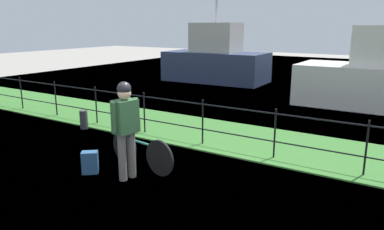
{
  "coord_description": "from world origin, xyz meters",
  "views": [
    {
      "loc": [
        3.16,
        -4.45,
        2.58
      ],
      "look_at": [
        -0.52,
        1.34,
        0.9
      ],
      "focal_mm": 34.67,
      "sensor_mm": 36.0,
      "label": 1
    }
  ],
  "objects_px": {
    "wooden_crate": "(128,125)",
    "moored_boat_mid": "(216,60)",
    "terrier_dog": "(128,116)",
    "cyclist_person": "(126,122)",
    "backpack_on_paving": "(90,162)",
    "mooring_bollard": "(84,120)",
    "bicycle_main": "(141,151)"
  },
  "relations": [
    {
      "from": "wooden_crate",
      "to": "moored_boat_mid",
      "type": "height_order",
      "value": "moored_boat_mid"
    },
    {
      "from": "terrier_dog",
      "to": "moored_boat_mid",
      "type": "relative_size",
      "value": 0.07
    },
    {
      "from": "wooden_crate",
      "to": "cyclist_person",
      "type": "relative_size",
      "value": 0.22
    },
    {
      "from": "wooden_crate",
      "to": "backpack_on_paving",
      "type": "bearing_deg",
      "value": -112.05
    },
    {
      "from": "mooring_bollard",
      "to": "wooden_crate",
      "type": "bearing_deg",
      "value": -25.36
    },
    {
      "from": "wooden_crate",
      "to": "terrier_dog",
      "type": "xyz_separation_m",
      "value": [
        0.02,
        -0.0,
        0.19
      ]
    },
    {
      "from": "terrier_dog",
      "to": "bicycle_main",
      "type": "bearing_deg",
      "value": -8.85
    },
    {
      "from": "terrier_dog",
      "to": "wooden_crate",
      "type": "bearing_deg",
      "value": 171.15
    },
    {
      "from": "terrier_dog",
      "to": "cyclist_person",
      "type": "xyz_separation_m",
      "value": [
        0.41,
        -0.52,
        0.05
      ]
    },
    {
      "from": "wooden_crate",
      "to": "moored_boat_mid",
      "type": "xyz_separation_m",
      "value": [
        -3.74,
        10.15,
        0.22
      ]
    },
    {
      "from": "wooden_crate",
      "to": "mooring_bollard",
      "type": "height_order",
      "value": "wooden_crate"
    },
    {
      "from": "wooden_crate",
      "to": "terrier_dog",
      "type": "relative_size",
      "value": 1.16
    },
    {
      "from": "bicycle_main",
      "to": "wooden_crate",
      "type": "relative_size",
      "value": 4.25
    },
    {
      "from": "cyclist_person",
      "to": "backpack_on_paving",
      "type": "height_order",
      "value": "cyclist_person"
    },
    {
      "from": "mooring_bollard",
      "to": "moored_boat_mid",
      "type": "distance_m",
      "value": 9.01
    },
    {
      "from": "cyclist_person",
      "to": "mooring_bollard",
      "type": "distance_m",
      "value": 3.62
    },
    {
      "from": "wooden_crate",
      "to": "terrier_dog",
      "type": "distance_m",
      "value": 0.19
    },
    {
      "from": "terrier_dog",
      "to": "cyclist_person",
      "type": "bearing_deg",
      "value": -51.67
    },
    {
      "from": "mooring_bollard",
      "to": "cyclist_person",
      "type": "bearing_deg",
      "value": -30.0
    },
    {
      "from": "cyclist_person",
      "to": "wooden_crate",
      "type": "bearing_deg",
      "value": 129.75
    },
    {
      "from": "wooden_crate",
      "to": "moored_boat_mid",
      "type": "relative_size",
      "value": 0.08
    },
    {
      "from": "backpack_on_paving",
      "to": "bicycle_main",
      "type": "bearing_deg",
      "value": -172.89
    },
    {
      "from": "cyclist_person",
      "to": "bicycle_main",
      "type": "bearing_deg",
      "value": 101.56
    },
    {
      "from": "bicycle_main",
      "to": "terrier_dog",
      "type": "bearing_deg",
      "value": 171.15
    },
    {
      "from": "backpack_on_paving",
      "to": "moored_boat_mid",
      "type": "bearing_deg",
      "value": -111.49
    },
    {
      "from": "terrier_dog",
      "to": "moored_boat_mid",
      "type": "height_order",
      "value": "moored_boat_mid"
    },
    {
      "from": "cyclist_person",
      "to": "moored_boat_mid",
      "type": "bearing_deg",
      "value": 111.35
    },
    {
      "from": "wooden_crate",
      "to": "backpack_on_paving",
      "type": "xyz_separation_m",
      "value": [
        -0.29,
        -0.7,
        -0.56
      ]
    },
    {
      "from": "bicycle_main",
      "to": "moored_boat_mid",
      "type": "height_order",
      "value": "moored_boat_mid"
    },
    {
      "from": "backpack_on_paving",
      "to": "mooring_bollard",
      "type": "distance_m",
      "value": 3.05
    },
    {
      "from": "wooden_crate",
      "to": "backpack_on_paving",
      "type": "relative_size",
      "value": 0.94
    },
    {
      "from": "cyclist_person",
      "to": "mooring_bollard",
      "type": "height_order",
      "value": "cyclist_person"
    }
  ]
}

